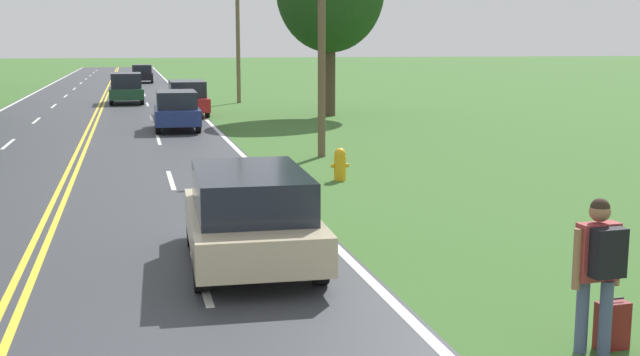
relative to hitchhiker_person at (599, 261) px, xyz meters
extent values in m
cube|color=white|center=(-4.11, 4.13, -1.10)|extent=(0.12, 3.00, 0.00)
cube|color=white|center=(-4.11, 13.13, -1.10)|extent=(0.12, 3.00, 0.00)
cube|color=white|center=(-4.11, 22.13, -1.10)|extent=(0.12, 3.00, 0.00)
cube|color=white|center=(-4.11, 31.13, -1.10)|extent=(0.12, 3.00, 0.00)
cube|color=white|center=(-4.11, 40.13, -1.10)|extent=(0.12, 3.00, 0.00)
cube|color=white|center=(-4.11, 49.13, -1.10)|extent=(0.12, 3.00, 0.00)
cube|color=white|center=(-4.11, 58.13, -1.10)|extent=(0.12, 3.00, 0.00)
cube|color=white|center=(-4.11, 67.13, -1.10)|extent=(0.12, 3.00, 0.00)
cube|color=white|center=(-4.11, 76.13, -1.10)|extent=(0.12, 3.00, 0.00)
cube|color=white|center=(-4.11, 85.13, -1.10)|extent=(0.12, 3.00, 0.00)
cube|color=white|center=(-4.11, 94.13, -1.10)|extent=(0.12, 3.00, 0.00)
cube|color=white|center=(-4.11, 103.13, -1.10)|extent=(0.12, 3.00, 0.00)
cube|color=white|center=(-9.33, 22.13, -1.10)|extent=(0.12, 3.00, 0.00)
cube|color=white|center=(-9.33, 31.13, -1.10)|extent=(0.12, 3.00, 0.00)
cube|color=white|center=(-9.33, 40.13, -1.10)|extent=(0.12, 3.00, 0.00)
cube|color=white|center=(-9.33, 49.13, -1.10)|extent=(0.12, 3.00, 0.00)
cube|color=white|center=(-9.33, 58.13, -1.10)|extent=(0.12, 3.00, 0.00)
cube|color=white|center=(-9.33, 67.13, -1.10)|extent=(0.12, 3.00, 0.00)
cube|color=white|center=(-9.33, 76.13, -1.10)|extent=(0.12, 3.00, 0.00)
cube|color=white|center=(-9.33, 85.13, -1.10)|extent=(0.12, 3.00, 0.00)
cube|color=white|center=(-9.33, 94.13, -1.10)|extent=(0.12, 3.00, 0.00)
cube|color=white|center=(-9.33, 103.13, -1.10)|extent=(0.12, 3.00, 0.00)
cylinder|color=#475175|center=(-0.11, 0.12, -0.67)|extent=(0.15, 0.15, 0.88)
cylinder|color=#475175|center=(0.10, -0.03, -0.67)|extent=(0.15, 0.15, 0.88)
cube|color=#993333|center=(0.00, 0.04, 0.09)|extent=(0.49, 0.23, 0.66)
sphere|color=#936647|center=(0.00, 0.04, 0.56)|extent=(0.24, 0.24, 0.24)
sphere|color=#2D2319|center=(0.00, 0.04, 0.60)|extent=(0.22, 0.22, 0.22)
cylinder|color=#936647|center=(-0.26, 0.03, 0.03)|extent=(0.10, 0.10, 0.70)
cylinder|color=#936647|center=(0.26, 0.06, 0.03)|extent=(0.10, 0.10, 0.70)
cube|color=black|center=(0.01, -0.15, 0.13)|extent=(0.39, 0.21, 0.55)
cube|color=maroon|center=(0.30, 0.13, -0.83)|extent=(0.40, 0.21, 0.56)
cylinder|color=black|center=(0.30, 0.13, -0.51)|extent=(0.27, 0.04, 0.02)
cylinder|color=gold|center=(0.18, 12.15, -0.79)|extent=(0.31, 0.31, 0.64)
sphere|color=gold|center=(0.18, 12.15, -0.41)|extent=(0.30, 0.30, 0.30)
cylinder|color=gold|center=(0.37, 12.15, -0.72)|extent=(0.08, 0.11, 0.11)
cylinder|color=gold|center=(-0.02, 12.15, -0.72)|extent=(0.08, 0.11, 0.11)
cylinder|color=brown|center=(0.74, 16.56, 2.49)|extent=(0.24, 0.24, 7.21)
cylinder|color=brown|center=(1.28, 40.27, 2.76)|extent=(0.24, 0.24, 7.76)
cylinder|color=#473828|center=(4.49, 30.54, 0.82)|extent=(0.52, 0.52, 3.87)
cylinder|color=black|center=(-2.43, 3.39, -0.77)|extent=(0.22, 0.70, 0.69)
cylinder|color=black|center=(-4.17, 3.45, -0.77)|extent=(0.22, 0.70, 0.69)
cylinder|color=black|center=(-2.34, 6.03, -0.77)|extent=(0.22, 0.70, 0.69)
cylinder|color=black|center=(-4.08, 6.09, -0.77)|extent=(0.22, 0.70, 0.69)
cube|color=#C1B28E|center=(-3.25, 4.74, -0.52)|extent=(2.09, 4.32, 0.57)
cube|color=#1E232D|center=(-3.25, 4.74, 0.09)|extent=(1.81, 3.03, 0.65)
cylinder|color=black|center=(-2.48, 24.23, -0.76)|extent=(0.21, 0.71, 0.71)
cylinder|color=black|center=(-4.05, 24.26, -0.76)|extent=(0.21, 0.71, 0.71)
cylinder|color=black|center=(-2.43, 26.72, -0.76)|extent=(0.21, 0.71, 0.71)
cylinder|color=black|center=(-4.01, 26.75, -0.76)|extent=(0.21, 0.71, 0.71)
cube|color=navy|center=(-3.24, 25.49, -0.49)|extent=(1.85, 4.05, 0.62)
cube|color=#1E232D|center=(-3.24, 25.49, 0.16)|extent=(1.61, 2.84, 0.67)
cylinder|color=black|center=(-1.49, 30.94, -0.77)|extent=(0.21, 0.68, 0.68)
cylinder|color=black|center=(-3.19, 30.96, -0.77)|extent=(0.21, 0.68, 0.68)
cylinder|color=black|center=(-1.46, 33.84, -0.77)|extent=(0.21, 0.68, 0.68)
cylinder|color=black|center=(-3.16, 33.86, -0.77)|extent=(0.21, 0.68, 0.68)
cube|color=#A81E1E|center=(-2.33, 32.40, -0.49)|extent=(1.95, 4.70, 0.63)
cube|color=#1E232D|center=(-2.33, 32.40, 0.21)|extent=(1.71, 3.29, 0.77)
cylinder|color=black|center=(-4.40, 39.87, -0.76)|extent=(0.20, 0.72, 0.71)
cylinder|color=black|center=(-6.14, 39.86, -0.76)|extent=(0.20, 0.72, 0.71)
cylinder|color=black|center=(-4.41, 42.63, -0.76)|extent=(0.20, 0.72, 0.71)
cylinder|color=black|center=(-6.16, 42.62, -0.76)|extent=(0.20, 0.72, 0.71)
cube|color=#1E472D|center=(-5.28, 41.25, -0.48)|extent=(1.97, 4.46, 0.62)
cube|color=#1E232D|center=(-5.28, 41.25, 0.26)|extent=(1.73, 3.12, 0.86)
cylinder|color=black|center=(-3.13, 65.75, -0.80)|extent=(0.22, 0.64, 0.64)
cylinder|color=black|center=(-4.84, 65.79, -0.80)|extent=(0.22, 0.64, 0.64)
cylinder|color=black|center=(-3.06, 68.32, -0.80)|extent=(0.22, 0.64, 0.64)
cylinder|color=black|center=(-4.78, 68.36, -0.80)|extent=(0.22, 0.64, 0.64)
cube|color=black|center=(-3.95, 67.05, -0.51)|extent=(2.01, 4.19, 0.63)
cube|color=#1E232D|center=(-3.95, 67.05, 0.16)|extent=(1.75, 2.94, 0.72)
camera|label=1|loc=(-5.05, -7.75, 2.40)|focal=45.00mm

